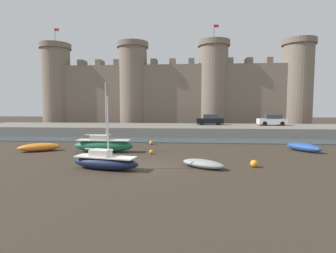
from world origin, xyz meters
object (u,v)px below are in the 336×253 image
Objects in this scene: sailboat_near_channel_left at (104,145)px; mooring_buoy_mid_mud at (254,164)px; mooring_buoy_near_shore at (151,152)px; sailboat_foreground_centre at (105,161)px; car_quay_east at (210,120)px; mooring_buoy_off_centre at (151,143)px; rowboat_midflat_right at (203,163)px; rowboat_foreground_right at (304,147)px; rowboat_near_channel_right at (39,147)px; car_quay_centre_east at (272,120)px.

mooring_buoy_mid_mud is at bearing -21.88° from sailboat_near_channel_left.
mooring_buoy_near_shore is 9.11m from mooring_buoy_mid_mud.
car_quay_east is (9.00, 23.87, 1.57)m from sailboat_foreground_centre.
car_quay_east is at bearing 69.66° from mooring_buoy_near_shore.
mooring_buoy_off_centre is (-0.79, 5.49, 0.04)m from mooring_buoy_near_shore.
rowboat_midflat_right is 9.06× the size of mooring_buoy_near_shore.
rowboat_foreground_right is at bearing 36.55° from rowboat_midflat_right.
sailboat_foreground_centre is 1.20× the size of car_quay_east.
rowboat_near_channel_right is 24.74m from car_quay_east.
sailboat_near_channel_left is at bearing -122.84° from car_quay_east.
rowboat_near_channel_right is at bearing -179.71° from sailboat_near_channel_left.
rowboat_foreground_right is 0.70× the size of sailboat_foreground_centre.
rowboat_near_channel_right is 10.63m from sailboat_foreground_centre.
car_quay_east reaches higher than mooring_buoy_near_shore.
rowboat_midflat_right is at bearing -31.63° from sailboat_near_channel_left.
rowboat_near_channel_right is 0.92× the size of car_quay_centre_east.
mooring_buoy_mid_mud reaches higher than mooring_buoy_off_centre.
rowboat_near_channel_right is at bearing -135.04° from car_quay_east.
sailboat_foreground_centre is at bearing -110.66° from car_quay_east.
car_quay_east is at bearing 59.15° from mooring_buoy_off_centre.
rowboat_foreground_right is 17.39m from car_quay_east.
mooring_buoy_mid_mud reaches higher than mooring_buoy_near_shore.
rowboat_midflat_right is 6.74m from sailboat_foreground_centre.
mooring_buoy_mid_mud is at bearing 7.91° from sailboat_foreground_centre.
rowboat_foreground_right is (18.79, 1.84, -0.27)m from sailboat_near_channel_left.
sailboat_foreground_centre is (8.47, -6.42, 0.14)m from rowboat_near_channel_right.
sailboat_near_channel_left is 1.57× the size of car_quay_east.
mooring_buoy_near_shore is 23.74m from car_quay_centre_east.
sailboat_near_channel_left reaches higher than mooring_buoy_near_shore.
car_quay_centre_east is (9.26, -0.47, 0.00)m from car_quay_east.
car_quay_centre_east is (15.92, 17.50, 1.93)m from mooring_buoy_near_shore.
rowboat_midflat_right is 12.31m from rowboat_foreground_right.
sailboat_foreground_centre is 29.72m from car_quay_centre_east.
sailboat_foreground_centre is at bearing -171.72° from rowboat_midflat_right.
rowboat_midflat_right is 6.56m from mooring_buoy_near_shore.
rowboat_midflat_right is 3.64m from mooring_buoy_mid_mud.
mooring_buoy_mid_mud is (7.95, -4.46, 0.07)m from mooring_buoy_near_shore.
sailboat_foreground_centre is 10.38m from mooring_buoy_mid_mud.
rowboat_midflat_right is at bearing -63.80° from mooring_buoy_off_centre.
mooring_buoy_near_shore is 0.71× the size of mooring_buoy_mid_mud.
mooring_buoy_near_shore is at bearing -110.34° from car_quay_east.
rowboat_foreground_right reaches higher than mooring_buoy_mid_mud.
mooring_buoy_mid_mud is 23.44m from car_quay_centre_east.
rowboat_midflat_right is at bearing -172.76° from mooring_buoy_mid_mud.
rowboat_midflat_right reaches higher than mooring_buoy_near_shore.
rowboat_foreground_right reaches higher than mooring_buoy_off_centre.
rowboat_midflat_right is 7.59× the size of mooring_buoy_off_centre.
mooring_buoy_off_centre is at bearing 116.20° from rowboat_midflat_right.
rowboat_foreground_right is at bearing 4.29° from rowboat_near_channel_right.
rowboat_foreground_right reaches higher than rowboat_midflat_right.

